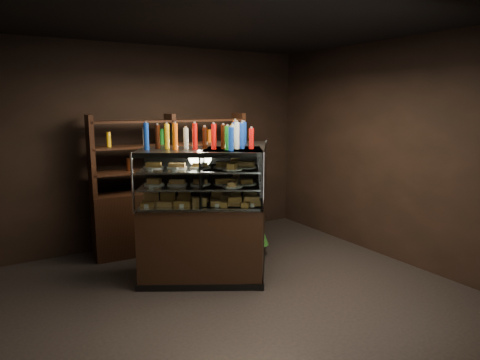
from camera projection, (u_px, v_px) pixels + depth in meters
name	position (u px, v px, depth m)	size (l,w,h in m)	color
ground	(241.00, 300.00, 4.73)	(5.00, 5.00, 0.00)	black
room_shell	(241.00, 124.00, 4.38)	(5.02, 5.02, 3.01)	black
display_case	(220.00, 232.00, 5.42)	(2.15, 1.65, 1.63)	black
food_display	(219.00, 179.00, 5.30)	(1.69, 1.19, 0.49)	gold
bottles_top	(219.00, 136.00, 5.21)	(1.52, 1.05, 0.30)	silver
potted_conifer	(258.00, 229.00, 6.09)	(0.31, 0.31, 0.67)	black
back_shelving	(172.00, 208.00, 6.37)	(2.30, 0.57, 2.00)	black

